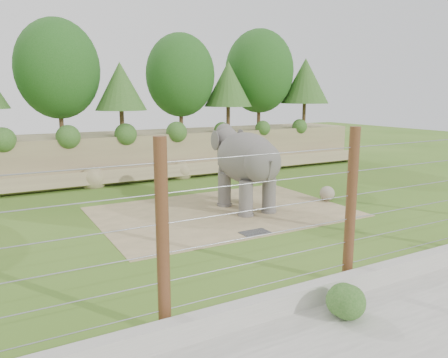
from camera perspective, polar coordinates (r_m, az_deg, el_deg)
ground at (r=15.27m, az=3.69°, el=-7.17°), size 90.00×90.00×0.00m
back_embankment at (r=26.26m, az=-10.43°, el=9.13°), size 30.00×5.52×8.77m
dirt_patch at (r=17.98m, az=-0.16°, el=-4.29°), size 10.00×7.00×0.02m
drain_grate at (r=15.32m, az=4.06°, el=-6.97°), size 1.00×0.60×0.03m
elephant at (r=18.06m, az=2.93°, el=1.23°), size 1.87×4.21×3.38m
stone_ball at (r=20.21m, az=13.32°, el=-1.86°), size 0.67×0.67×0.67m
retaining_wall at (r=11.59m, az=17.56°, el=-12.45°), size 26.00×0.35×0.50m
walkway at (r=10.58m, az=25.69°, el=-16.89°), size 26.00×4.00×0.01m
barrier_fence at (r=11.36m, az=16.24°, el=-3.52°), size 20.26×0.26×4.00m
walkway_shrub at (r=10.11m, az=15.37°, el=-15.04°), size 0.77×0.77×0.77m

